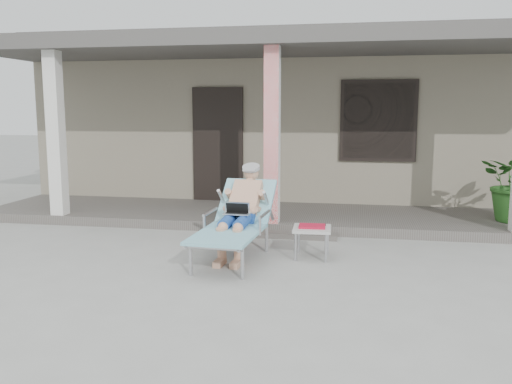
# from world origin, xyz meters

# --- Properties ---
(ground) EXTENTS (60.00, 60.00, 0.00)m
(ground) POSITION_xyz_m (0.00, 0.00, 0.00)
(ground) COLOR #9E9E99
(ground) RESTS_ON ground
(house) EXTENTS (10.40, 5.40, 3.30)m
(house) POSITION_xyz_m (0.00, 6.50, 1.67)
(house) COLOR gray
(house) RESTS_ON ground
(porch_deck) EXTENTS (10.00, 2.00, 0.15)m
(porch_deck) POSITION_xyz_m (0.00, 3.00, 0.07)
(porch_deck) COLOR #605B56
(porch_deck) RESTS_ON ground
(porch_overhang) EXTENTS (10.00, 2.30, 2.85)m
(porch_overhang) POSITION_xyz_m (0.00, 2.95, 2.79)
(porch_overhang) COLOR silver
(porch_overhang) RESTS_ON porch_deck
(porch_step) EXTENTS (2.00, 0.30, 0.07)m
(porch_step) POSITION_xyz_m (0.00, 1.85, 0.04)
(porch_step) COLOR #605B56
(porch_step) RESTS_ON ground
(lounger) EXTENTS (0.81, 1.90, 1.21)m
(lounger) POSITION_xyz_m (-0.21, 0.71, 0.75)
(lounger) COLOR #B7B7BC
(lounger) RESTS_ON ground
(side_table) EXTENTS (0.48, 0.48, 0.42)m
(side_table) POSITION_xyz_m (0.72, 0.81, 0.35)
(side_table) COLOR #B6B6B1
(side_table) RESTS_ON ground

